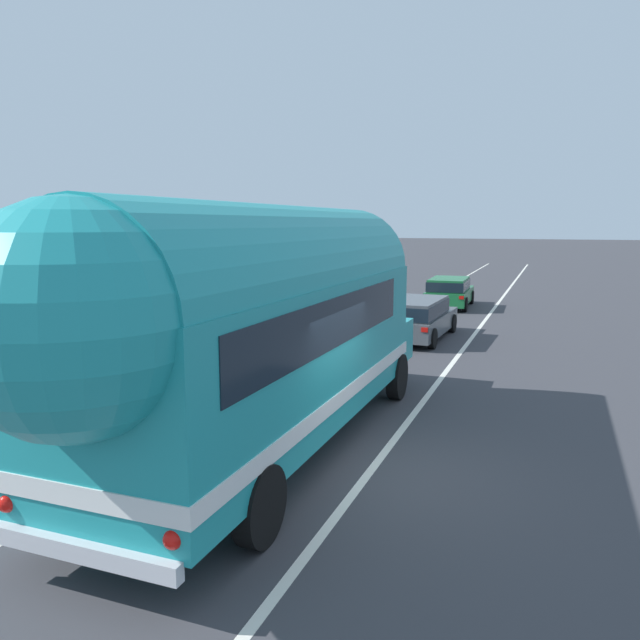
# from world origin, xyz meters

# --- Properties ---
(ground_plane) EXTENTS (300.00, 300.00, 0.00)m
(ground_plane) POSITION_xyz_m (0.00, 0.00, 0.00)
(ground_plane) COLOR #38383D
(lane_markings) EXTENTS (3.67, 80.00, 0.01)m
(lane_markings) POSITION_xyz_m (-1.64, 12.00, 0.00)
(lane_markings) COLOR silver
(lane_markings) RESTS_ON ground
(painted_bus) EXTENTS (2.61, 11.21, 4.12)m
(painted_bus) POSITION_xyz_m (-1.77, -0.23, 2.30)
(painted_bus) COLOR teal
(painted_bus) RESTS_ON ground
(car_lead) EXTENTS (2.11, 4.65, 1.37)m
(car_lead) POSITION_xyz_m (-1.75, 11.12, 0.79)
(car_lead) COLOR #474C51
(car_lead) RESTS_ON ground
(car_second) EXTENTS (1.99, 4.33, 1.37)m
(car_second) POSITION_xyz_m (-1.98, 19.40, 0.78)
(car_second) COLOR #196633
(car_second) RESTS_ON ground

